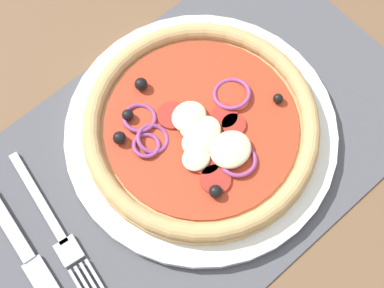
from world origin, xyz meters
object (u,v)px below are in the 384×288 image
object	(u,v)px
pizza	(201,126)
fork	(60,234)
plate	(201,132)
knife	(40,276)

from	to	relation	value
pizza	fork	xyz separation A→B (cm)	(17.53, -1.12, -1.91)
plate	pizza	size ratio (longest dim) A/B	1.17
plate	fork	size ratio (longest dim) A/B	1.58
pizza	knife	size ratio (longest dim) A/B	1.21
fork	knife	distance (cm)	4.34
plate	knife	size ratio (longest dim) A/B	1.42
pizza	knife	world-z (taller)	pizza
knife	fork	bearing A→B (deg)	123.90
plate	fork	distance (cm)	17.63
plate	pizza	distance (cm)	1.62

